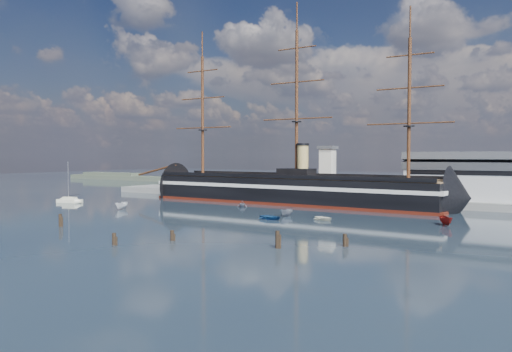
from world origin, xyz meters
The scene contains 17 objects.
ground centered at (0.00, 40.00, 0.00)m, with size 600.00×600.00×0.00m, color black.
quay centered at (10.00, 76.00, 0.00)m, with size 180.00×18.00×2.00m, color slate.
quay_tower centered at (3.00, 73.00, 9.75)m, with size 5.00×5.00×15.00m.
shoreline centered at (-139.23, 135.00, 1.45)m, with size 120.00×10.00×4.00m.
warship centered at (-4.83, 60.00, 4.04)m, with size 113.18×19.67×53.94m.
sailboat centered at (-60.16, 27.92, 0.78)m, with size 7.97×4.37×12.23m.
motorboat_a centered at (-33.15, 22.94, 0.00)m, with size 5.92×2.17×2.37m, color white.
motorboat_b centered at (10.10, 25.50, 0.00)m, with size 3.36×1.35×1.57m, color navy.
motorboat_c centered at (10.38, 32.38, 0.00)m, with size 5.14×1.88×2.06m, color slate.
motorboat_d centered at (-9.85, 44.64, 0.00)m, with size 5.15×2.23×1.89m, color slate.
motorboat_e centered at (20.48, 30.59, 0.00)m, with size 2.89×1.16×1.35m, color white.
motorboat_f centered at (44.81, 35.50, 0.00)m, with size 5.80×2.13×2.32m, color maroon.
piling_near_left centered at (-19.93, -5.67, 0.00)m, with size 0.64×0.64×3.22m, color black.
piling_near_mid centered at (4.64, -14.39, 0.00)m, with size 0.64×0.64×2.60m, color black.
piling_near_right centered at (27.82, -3.41, 0.00)m, with size 0.64×0.64×3.36m, color black.
piling_far_right centered at (35.92, 3.46, 0.00)m, with size 0.64×0.64×2.62m, color black.
piling_extra centered at (9.66, -6.49, 0.00)m, with size 0.64×0.64×2.40m, color black.
Camera 1 is at (64.17, -68.93, 14.06)m, focal length 35.00 mm.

